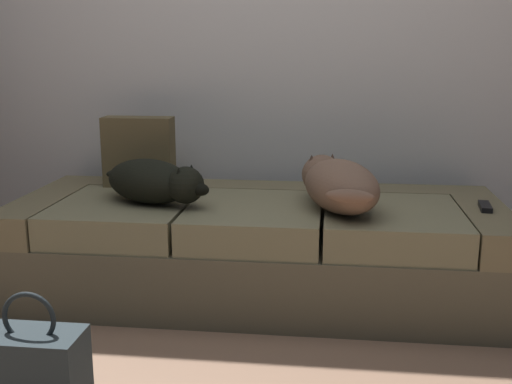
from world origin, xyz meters
The scene contains 6 objects.
couch centered at (0.00, 1.09, 0.22)m, with size 2.16×0.86×0.44m.
dog_dark centered at (-0.44, 0.98, 0.54)m, with size 0.55×0.39×0.19m.
dog_tan centered at (0.35, 0.97, 0.55)m, with size 0.43×0.62×0.22m.
tv_remote centered at (0.98, 1.05, 0.45)m, with size 0.04×0.15×0.02m, color black.
throw_pillow centered at (-0.61, 1.32, 0.61)m, with size 0.34×0.12×0.34m, color brown.
handbag centered at (-0.59, 0.09, 0.13)m, with size 0.32×0.18×0.38m.
Camera 1 is at (0.33, -1.62, 1.11)m, focal length 44.07 mm.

